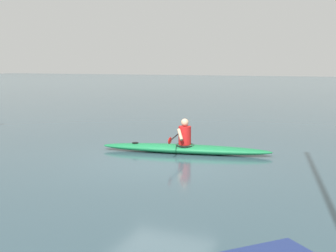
{
  "coord_description": "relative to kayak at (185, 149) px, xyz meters",
  "views": [
    {
      "loc": [
        -4.47,
        9.87,
        2.51
      ],
      "look_at": [
        -0.57,
        0.88,
        1.08
      ],
      "focal_mm": 45.66,
      "sensor_mm": 36.0,
      "label": 1
    }
  ],
  "objects": [
    {
      "name": "kayak",
      "position": [
        0.0,
        0.0,
        0.0
      ],
      "size": [
        4.89,
        1.51,
        0.25
      ],
      "color": "#19723F",
      "rests_on": "ground"
    },
    {
      "name": "ground_plane",
      "position": [
        0.19,
        1.19,
        -0.13
      ],
      "size": [
        160.0,
        160.0,
        0.0
      ],
      "primitive_type": "plane",
      "color": "#334C56"
    },
    {
      "name": "kayaker",
      "position": [
        0.02,
        0.0,
        0.43
      ],
      "size": [
        0.63,
        2.46,
        0.74
      ],
      "color": "red",
      "rests_on": "kayak"
    }
  ]
}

